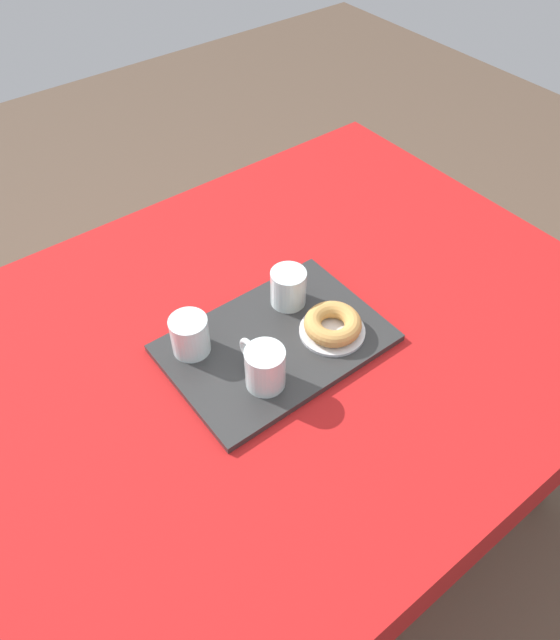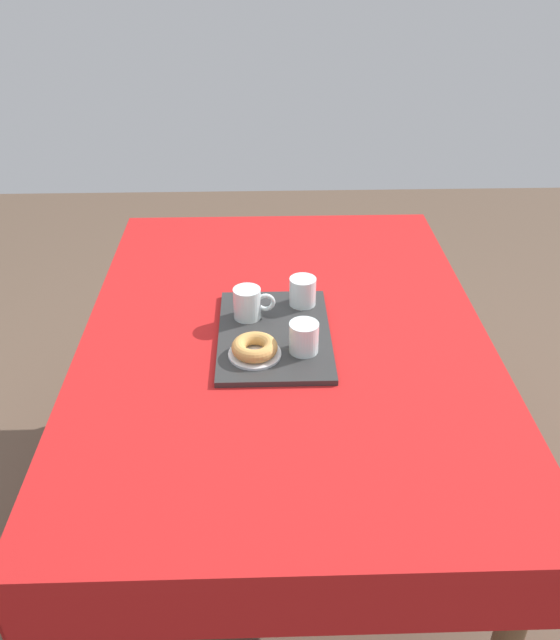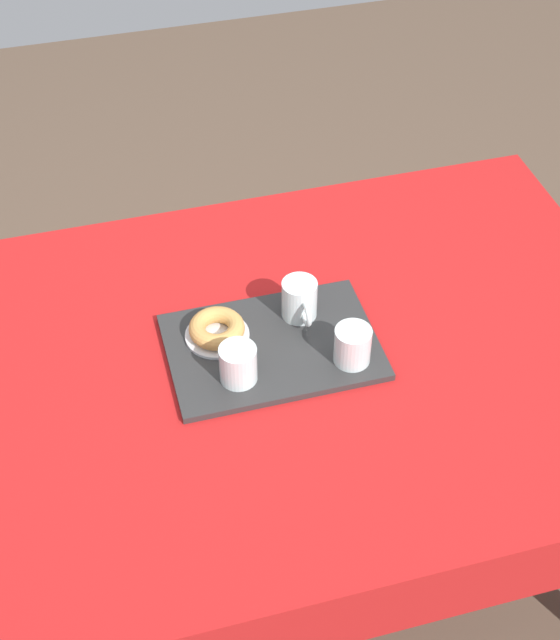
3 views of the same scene
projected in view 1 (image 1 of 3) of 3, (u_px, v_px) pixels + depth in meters
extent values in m
plane|color=brown|center=(263.00, 511.00, 1.76)|extent=(6.00, 6.00, 0.00)
cube|color=red|center=(255.00, 349.00, 1.22)|extent=(1.56, 1.10, 0.04)
cube|color=red|center=(137.00, 248.00, 1.58)|extent=(1.56, 0.01, 0.14)
cube|color=red|center=(447.00, 581.00, 0.99)|extent=(1.56, 0.01, 0.14)
cube|color=red|center=(487.00, 238.00, 1.61)|extent=(0.01, 1.10, 0.14)
cylinder|color=brown|center=(343.00, 248.00, 2.03)|extent=(0.06, 0.06, 0.73)
cube|color=#2D2D2D|center=(276.00, 343.00, 1.20)|extent=(0.43, 0.30, 0.02)
cylinder|color=silver|center=(265.00, 368.00, 1.09)|extent=(0.08, 0.08, 0.09)
cylinder|color=#84380F|center=(265.00, 371.00, 1.09)|extent=(0.07, 0.07, 0.06)
torus|color=silver|center=(249.00, 351.00, 1.11)|extent=(0.01, 0.05, 0.05)
cylinder|color=silver|center=(190.00, 335.00, 1.15)|extent=(0.08, 0.08, 0.08)
cylinder|color=silver|center=(191.00, 342.00, 1.16)|extent=(0.06, 0.06, 0.04)
cylinder|color=silver|center=(288.00, 287.00, 1.24)|extent=(0.08, 0.08, 0.08)
cylinder|color=silver|center=(288.00, 293.00, 1.25)|extent=(0.06, 0.06, 0.04)
cylinder|color=silver|center=(332.00, 331.00, 1.20)|extent=(0.14, 0.14, 0.01)
torus|color=tan|center=(333.00, 324.00, 1.19)|extent=(0.12, 0.12, 0.04)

